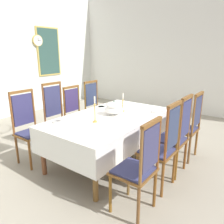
{
  "coord_description": "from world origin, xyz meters",
  "views": [
    {
      "loc": [
        -2.68,
        -2.14,
        1.79
      ],
      "look_at": [
        0.11,
        -0.08,
        0.79
      ],
      "focal_mm": 34.92,
      "sensor_mm": 36.0,
      "label": 1
    }
  ],
  "objects_px": {
    "chair_north_a": "(29,127)",
    "chair_south_d": "(188,125)",
    "soup_tureen": "(114,108)",
    "chair_south_a": "(139,166)",
    "chair_north_c": "(77,113)",
    "candlestick_west": "(95,112)",
    "bowl_near_right": "(155,111)",
    "spoon_primary": "(118,102)",
    "framed_painting": "(49,52)",
    "dining_table": "(110,121)",
    "chair_south_c": "(175,135)",
    "candlestick_east": "(123,104)",
    "spoon_secondary": "(157,110)",
    "chair_north_d": "(96,107)",
    "mounted_clock": "(38,41)",
    "chair_south_b": "(162,145)",
    "bowl_near_left": "(116,102)",
    "bowl_far_right": "(57,121)",
    "chair_north_b": "(58,117)",
    "bowl_far_left": "(101,107)"
  },
  "relations": [
    {
      "from": "chair_south_c",
      "to": "bowl_near_right",
      "type": "relative_size",
      "value": 7.47
    },
    {
      "from": "chair_south_b",
      "to": "chair_north_d",
      "type": "height_order",
      "value": "chair_south_b"
    },
    {
      "from": "chair_south_d",
      "to": "bowl_far_right",
      "type": "height_order",
      "value": "chair_south_d"
    },
    {
      "from": "candlestick_west",
      "to": "chair_north_a",
      "type": "bearing_deg",
      "value": 114.13
    },
    {
      "from": "chair_north_a",
      "to": "chair_south_d",
      "type": "xyz_separation_m",
      "value": [
        1.64,
        -2.02,
        -0.01
      ]
    },
    {
      "from": "candlestick_west",
      "to": "chair_south_d",
      "type": "bearing_deg",
      "value": -40.41
    },
    {
      "from": "chair_south_a",
      "to": "spoon_secondary",
      "type": "distance_m",
      "value": 1.67
    },
    {
      "from": "spoon_primary",
      "to": "framed_painting",
      "type": "height_order",
      "value": "framed_painting"
    },
    {
      "from": "candlestick_east",
      "to": "bowl_far_right",
      "type": "bearing_deg",
      "value": 158.13
    },
    {
      "from": "chair_south_a",
      "to": "chair_south_d",
      "type": "xyz_separation_m",
      "value": [
        1.64,
        -0.0,
        0.01
      ]
    },
    {
      "from": "chair_south_a",
      "to": "bowl_near_left",
      "type": "relative_size",
      "value": 7.06
    },
    {
      "from": "soup_tureen",
      "to": "spoon_secondary",
      "type": "xyz_separation_m",
      "value": [
        0.65,
        -0.46,
        -0.11
      ]
    },
    {
      "from": "chair_south_b",
      "to": "dining_table",
      "type": "bearing_deg",
      "value": 77.42
    },
    {
      "from": "candlestick_east",
      "to": "spoon_secondary",
      "type": "relative_size",
      "value": 1.77
    },
    {
      "from": "chair_north_d",
      "to": "bowl_far_right",
      "type": "bearing_deg",
      "value": 20.56
    },
    {
      "from": "dining_table",
      "to": "chair_south_a",
      "type": "height_order",
      "value": "chair_south_a"
    },
    {
      "from": "chair_south_a",
      "to": "chair_north_c",
      "type": "height_order",
      "value": "chair_south_a"
    },
    {
      "from": "chair_north_a",
      "to": "framed_painting",
      "type": "distance_m",
      "value": 3.87
    },
    {
      "from": "bowl_near_left",
      "to": "bowl_near_right",
      "type": "height_order",
      "value": "bowl_near_left"
    },
    {
      "from": "bowl_far_left",
      "to": "framed_painting",
      "type": "relative_size",
      "value": 0.1
    },
    {
      "from": "soup_tureen",
      "to": "candlestick_west",
      "type": "xyz_separation_m",
      "value": [
        -0.48,
        0.0,
        0.04
      ]
    },
    {
      "from": "chair_north_d",
      "to": "mounted_clock",
      "type": "relative_size",
      "value": 3.54
    },
    {
      "from": "chair_north_a",
      "to": "bowl_near_left",
      "type": "distance_m",
      "value": 1.7
    },
    {
      "from": "candlestick_west",
      "to": "bowl_near_right",
      "type": "bearing_deg",
      "value": -25.85
    },
    {
      "from": "chair_south_d",
      "to": "soup_tureen",
      "type": "height_order",
      "value": "chair_south_d"
    },
    {
      "from": "chair_south_a",
      "to": "bowl_far_left",
      "type": "relative_size",
      "value": 7.94
    },
    {
      "from": "chair_north_d",
      "to": "bowl_far_right",
      "type": "relative_size",
      "value": 7.79
    },
    {
      "from": "chair_south_c",
      "to": "chair_south_d",
      "type": "distance_m",
      "value": 0.58
    },
    {
      "from": "chair_south_a",
      "to": "chair_north_d",
      "type": "distance_m",
      "value": 2.59
    },
    {
      "from": "chair_north_d",
      "to": "bowl_near_right",
      "type": "relative_size",
      "value": 7.2
    },
    {
      "from": "candlestick_west",
      "to": "chair_north_d",
      "type": "bearing_deg",
      "value": 40.41
    },
    {
      "from": "chair_north_b",
      "to": "candlestick_east",
      "type": "xyz_separation_m",
      "value": [
        0.59,
        -1.01,
        0.26
      ]
    },
    {
      "from": "chair_north_a",
      "to": "candlestick_west",
      "type": "bearing_deg",
      "value": 114.13
    },
    {
      "from": "bowl_near_left",
      "to": "bowl_far_left",
      "type": "bearing_deg",
      "value": 179.53
    },
    {
      "from": "chair_north_a",
      "to": "bowl_far_left",
      "type": "bearing_deg",
      "value": 153.54
    },
    {
      "from": "chair_north_a",
      "to": "chair_north_d",
      "type": "height_order",
      "value": "chair_north_a"
    },
    {
      "from": "framed_painting",
      "to": "mounted_clock",
      "type": "bearing_deg",
      "value": -178.57
    },
    {
      "from": "chair_south_b",
      "to": "bowl_near_left",
      "type": "relative_size",
      "value": 7.48
    },
    {
      "from": "chair_north_c",
      "to": "chair_south_c",
      "type": "bearing_deg",
      "value": 90.0
    },
    {
      "from": "chair_south_c",
      "to": "candlestick_east",
      "type": "bearing_deg",
      "value": 82.48
    },
    {
      "from": "chair_north_d",
      "to": "spoon_primary",
      "type": "xyz_separation_m",
      "value": [
        0.07,
        -0.54,
        0.17
      ]
    },
    {
      "from": "soup_tureen",
      "to": "bowl_near_left",
      "type": "distance_m",
      "value": 0.8
    },
    {
      "from": "chair_south_b",
      "to": "candlestick_east",
      "type": "height_order",
      "value": "chair_south_b"
    },
    {
      "from": "chair_south_b",
      "to": "candlestick_west",
      "type": "relative_size",
      "value": 3.03
    },
    {
      "from": "chair_south_a",
      "to": "spoon_secondary",
      "type": "relative_size",
      "value": 6.28
    },
    {
      "from": "chair_south_d",
      "to": "chair_south_b",
      "type": "bearing_deg",
      "value": -179.87
    },
    {
      "from": "spoon_secondary",
      "to": "chair_north_d",
      "type": "bearing_deg",
      "value": 89.76
    },
    {
      "from": "candlestick_east",
      "to": "spoon_primary",
      "type": "xyz_separation_m",
      "value": [
        0.51,
        0.46,
        -0.12
      ]
    },
    {
      "from": "chair_south_b",
      "to": "chair_south_d",
      "type": "height_order",
      "value": "chair_south_b"
    },
    {
      "from": "chair_north_b",
      "to": "chair_north_d",
      "type": "xyz_separation_m",
      "value": [
        1.04,
        -0.01,
        -0.03
      ]
    }
  ]
}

